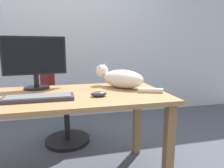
# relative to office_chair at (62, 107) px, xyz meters

# --- Properties ---
(back_wall) EXTENTS (6.00, 0.04, 2.60)m
(back_wall) POSITION_rel_office_chair_xyz_m (-0.00, 0.88, 0.89)
(back_wall) COLOR silver
(back_wall) RESTS_ON ground_plane
(desk) EXTENTS (1.53, 0.73, 0.71)m
(desk) POSITION_rel_office_chair_xyz_m (-0.00, -0.68, 0.20)
(desk) COLOR #9E7247
(desk) RESTS_ON ground_plane
(office_chair) EXTENTS (0.50, 0.48, 0.94)m
(office_chair) POSITION_rel_office_chair_xyz_m (0.00, 0.00, 0.00)
(office_chair) COLOR black
(office_chair) RESTS_ON ground_plane
(monitor) EXTENTS (0.48, 0.20, 0.42)m
(monitor) POSITION_rel_office_chair_xyz_m (-0.18, -0.43, 0.52)
(monitor) COLOR black
(monitor) RESTS_ON desk
(keyboard) EXTENTS (0.44, 0.15, 0.03)m
(keyboard) POSITION_rel_office_chair_xyz_m (-0.13, -0.80, 0.31)
(keyboard) COLOR #333338
(keyboard) RESTS_ON desk
(cat) EXTENTS (0.43, 0.48, 0.20)m
(cat) POSITION_rel_office_chair_xyz_m (0.49, -0.55, 0.38)
(cat) COLOR silver
(cat) RESTS_ON desk
(computer_mouse) EXTENTS (0.11, 0.06, 0.04)m
(computer_mouse) POSITION_rel_office_chair_xyz_m (0.26, -0.81, 0.31)
(computer_mouse) COLOR #333338
(computer_mouse) RESTS_ON desk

